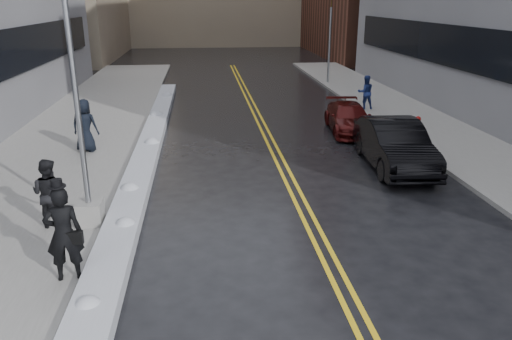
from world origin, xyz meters
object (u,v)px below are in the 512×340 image
object	(u,v)px
pedestrian_east	(366,92)
pedestrian_fedora	(64,234)
lamppost	(81,135)
fire_hydrant	(417,124)
traffic_signal	(330,34)
pedestrian_b	(49,193)
car_black	(394,145)
car_maroon	(349,118)
pedestrian_c	(85,125)

from	to	relation	value
pedestrian_east	pedestrian_fedora	bearing A→B (deg)	54.13
lamppost	pedestrian_fedora	xyz separation A→B (m)	(0.10, -2.72, -1.36)
fire_hydrant	pedestrian_east	xyz separation A→B (m)	(-0.71, 5.11, 0.48)
lamppost	traffic_signal	bearing A→B (deg)	61.79
traffic_signal	pedestrian_b	size ratio (longest dim) A/B	3.32
pedestrian_east	car_black	distance (m)	9.32
pedestrian_b	pedestrian_east	bearing A→B (deg)	-116.92
lamppost	car_maroon	world-z (taller)	lamppost
lamppost	pedestrian_c	xyz separation A→B (m)	(-1.45, 6.69, -1.37)
pedestrian_b	car_maroon	world-z (taller)	pedestrian_b
traffic_signal	pedestrian_fedora	distance (m)	27.44
lamppost	traffic_signal	size ratio (longest dim) A/B	1.27
lamppost	pedestrian_c	bearing A→B (deg)	102.24
traffic_signal	fire_hydrant	bearing A→B (deg)	-87.95
car_black	fire_hydrant	bearing A→B (deg)	60.37
pedestrian_fedora	pedestrian_c	size ratio (longest dim) A/B	1.01
pedestrian_c	fire_hydrant	bearing A→B (deg)	-162.75
lamppost	pedestrian_b	distance (m)	1.75
pedestrian_c	car_maroon	world-z (taller)	pedestrian_c
fire_hydrant	car_black	bearing A→B (deg)	-122.93
pedestrian_c	car_black	xyz separation A→B (m)	(11.15, -2.71, -0.32)
traffic_signal	pedestrian_east	bearing A→B (deg)	-91.36
fire_hydrant	traffic_signal	size ratio (longest dim) A/B	0.12
pedestrian_fedora	car_black	xyz separation A→B (m)	(9.60, 6.71, -0.33)
fire_hydrant	pedestrian_c	bearing A→B (deg)	-174.58
car_black	car_maroon	bearing A→B (deg)	95.24
traffic_signal	pedestrian_b	distance (m)	25.57
pedestrian_east	car_maroon	xyz separation A→B (m)	(-2.06, -4.10, -0.40)
fire_hydrant	pedestrian_fedora	distance (m)	16.26
car_maroon	car_black	bearing A→B (deg)	-82.79
pedestrian_fedora	pedestrian_b	size ratio (longest dim) A/B	1.13
pedestrian_b	car_black	xyz separation A→B (m)	(10.63, 4.03, -0.21)
traffic_signal	car_black	world-z (taller)	traffic_signal
pedestrian_fedora	traffic_signal	bearing A→B (deg)	-124.57
pedestrian_b	fire_hydrant	bearing A→B (deg)	-132.02
car_black	car_maroon	size ratio (longest dim) A/B	1.18
fire_hydrant	pedestrian_c	xyz separation A→B (m)	(-13.75, -1.31, 0.61)
traffic_signal	car_black	size ratio (longest dim) A/B	1.17
pedestrian_c	pedestrian_east	xyz separation A→B (m)	(13.04, 6.41, -0.13)
pedestrian_c	pedestrian_east	distance (m)	14.53
traffic_signal	pedestrian_c	xyz separation A→B (m)	(-13.25, -15.31, -2.24)
fire_hydrant	traffic_signal	world-z (taller)	traffic_signal
fire_hydrant	pedestrian_east	bearing A→B (deg)	97.93
lamppost	car_maroon	xyz separation A→B (m)	(9.53, 9.01, -1.90)
lamppost	car_maroon	size ratio (longest dim) A/B	1.76
fire_hydrant	traffic_signal	distance (m)	14.30
pedestrian_fedora	pedestrian_east	xyz separation A→B (m)	(11.49, 15.83, -0.15)
pedestrian_east	car_maroon	world-z (taller)	pedestrian_east
pedestrian_b	lamppost	bearing A→B (deg)	-160.41
lamppost	car_black	xyz separation A→B (m)	(9.70, 3.98, -1.69)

